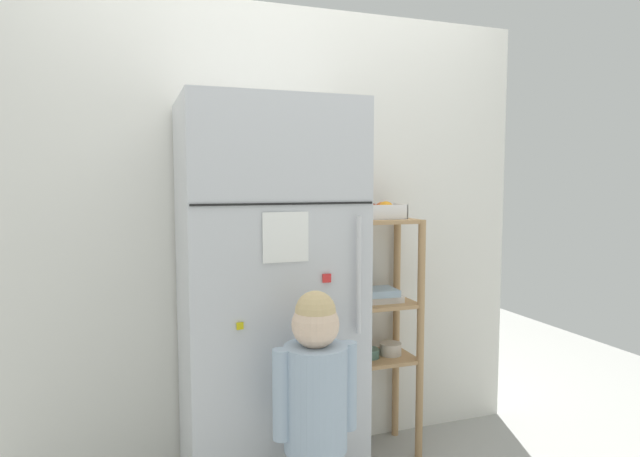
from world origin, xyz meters
The scene contains 5 objects.
kitchen_wall_back centered at (0.00, 0.33, 1.09)m, with size 2.56×0.03×2.18m, color silver.
refrigerator centered at (-0.16, 0.02, 0.84)m, with size 0.72×0.60×1.68m.
child_standing centered at (-0.11, -0.44, 0.59)m, with size 0.31×0.23×0.97m.
pantry_shelf_unit centered at (0.44, 0.16, 0.68)m, with size 0.35×0.28×1.17m.
fruit_bin centered at (0.43, 0.17, 1.21)m, with size 0.26×0.15×0.09m.
Camera 1 is at (-0.71, -2.20, 1.35)m, focal length 30.28 mm.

